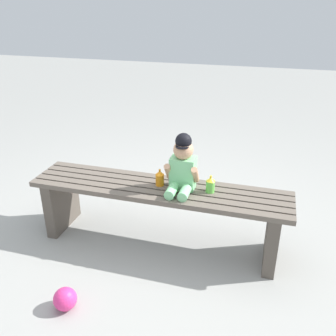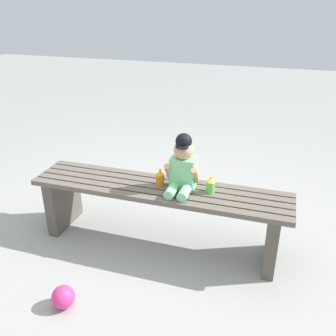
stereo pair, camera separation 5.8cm
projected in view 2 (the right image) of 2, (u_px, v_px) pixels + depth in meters
name	position (u px, v px, depth m)	size (l,w,h in m)	color
ground_plane	(160.00, 241.00, 2.80)	(16.00, 16.00, 0.00)	#999993
park_bench	(159.00, 205.00, 2.67)	(1.85, 0.39, 0.47)	#60564C
child_figure	(183.00, 166.00, 2.50)	(0.23, 0.27, 0.40)	#7FCC8C
sippy_cup_left	(160.00, 178.00, 2.60)	(0.06, 0.06, 0.12)	orange
sippy_cup_right	(210.00, 185.00, 2.50)	(0.06, 0.06, 0.12)	#66CC4C
toy_ball	(63.00, 297.00, 2.19)	(0.14, 0.14, 0.14)	#E5337F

